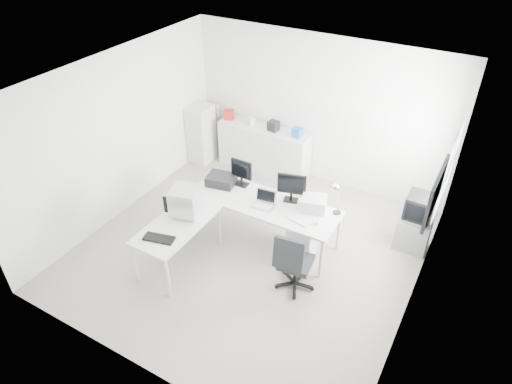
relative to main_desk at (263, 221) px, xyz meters
The scene contains 30 objects.
floor 0.50m from the main_desk, 100.63° to the right, with size 5.00×5.00×0.01m, color #B5AEA2.
ceiling 2.45m from the main_desk, 100.63° to the right, with size 5.00×5.00×0.01m, color white.
back_wall 2.40m from the main_desk, 91.65° to the left, with size 5.00×0.02×2.80m, color silver.
left_wall 2.78m from the main_desk, behind, with size 0.02×5.00×2.80m, color silver.
right_wall 2.67m from the main_desk, ahead, with size 0.02×5.00×2.80m, color silver.
window 2.85m from the main_desk, 19.75° to the left, with size 0.02×1.20×1.10m, color white, non-canonical shape.
wall_picture 2.86m from the main_desk, ahead, with size 0.04×0.90×0.60m, color black, non-canonical shape.
main_desk is the anchor object (origin of this frame).
side_desk 1.39m from the main_desk, 127.69° to the right, with size 0.70×1.40×0.75m, color silver, non-canonical shape.
drawer_pedestal 0.71m from the main_desk, ahead, with size 0.40×0.50×0.60m, color silver.
inkjet_printer 0.97m from the main_desk, behind, with size 0.45×0.35×0.16m, color black.
lcd_monitor_small 0.86m from the main_desk, 155.56° to the left, with size 0.37×0.21×0.47m, color black, non-canonical shape.
lcd_monitor_large 0.74m from the main_desk, 35.54° to the left, with size 0.45×0.18×0.46m, color black, non-canonical shape.
laptop 0.50m from the main_desk, 63.43° to the right, with size 0.35×0.36×0.23m, color #B7B7BA, non-canonical shape.
white_keyboard 0.77m from the main_desk, 12.99° to the right, with size 0.41×0.13×0.02m, color silver.
white_mouse 1.04m from the main_desk, ahead, with size 0.07×0.07×0.07m, color silver.
laser_printer 0.92m from the main_desk, 16.35° to the left, with size 0.37×0.31×0.21m, color silver.
desk_lamp 1.30m from the main_desk, 15.26° to the left, with size 0.17×0.17×0.51m, color silver, non-canonical shape.
crt_monitor 1.36m from the main_desk, 135.00° to the right, with size 0.44×0.44×0.51m, color #B7B7BA, non-canonical shape.
black_keyboard 1.77m from the main_desk, 119.54° to the right, with size 0.44×0.18×0.03m, color black.
office_chair 1.14m from the main_desk, 37.24° to the right, with size 0.58×0.58×1.01m, color #26292B, non-canonical shape.
tv_cabinet 2.38m from the main_desk, 24.91° to the left, with size 0.50×0.41×0.54m, color gray.
crt_tv 2.41m from the main_desk, 24.91° to the left, with size 0.50×0.48×0.45m, color black, non-canonical shape.
sideboard 2.18m from the main_desk, 118.62° to the left, with size 1.87×0.47×0.93m, color silver.
clutter_box_a 2.73m from the main_desk, 133.98° to the left, with size 0.19×0.17×0.19m, color #AD1E18.
clutter_box_b 2.42m from the main_desk, 125.10° to the left, with size 0.14×0.12×0.14m, color silver.
clutter_box_c 2.18m from the main_desk, 113.79° to the left, with size 0.19×0.17×0.19m, color black.
clutter_box_d 2.04m from the main_desk, 100.14° to the left, with size 0.17×0.15×0.17m, color blue.
clutter_bottle 2.97m from the main_desk, 137.71° to the left, with size 0.07×0.07×0.22m, color silver.
filing_cabinet 2.85m from the main_desk, 145.46° to the left, with size 0.42×0.50×1.20m, color silver.
Camera 1 is at (2.80, -4.72, 4.96)m, focal length 32.00 mm.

